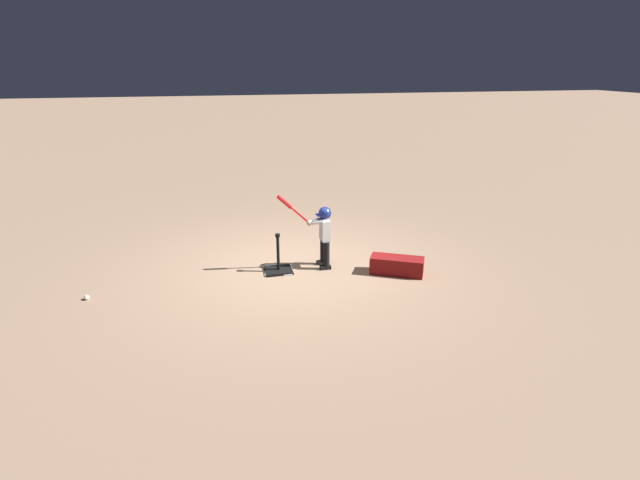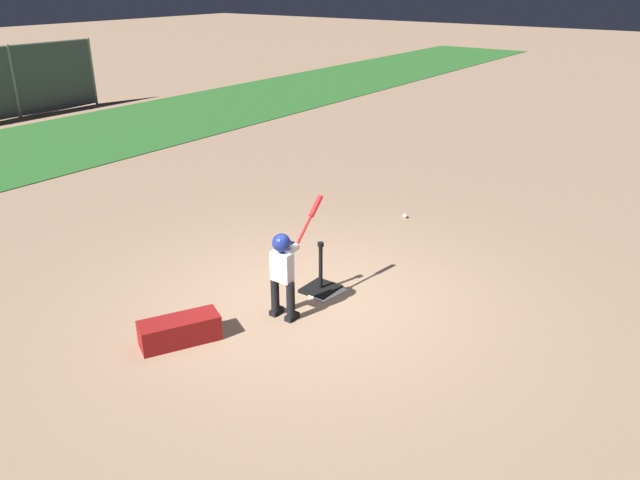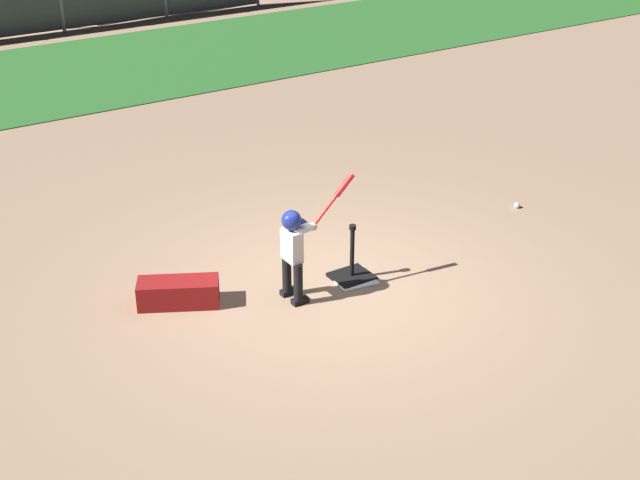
{
  "view_description": "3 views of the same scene",
  "coord_description": "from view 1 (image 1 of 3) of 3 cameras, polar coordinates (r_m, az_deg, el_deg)",
  "views": [
    {
      "loc": [
        1.33,
        7.5,
        3.22
      ],
      "look_at": [
        -0.39,
        0.28,
        0.56
      ],
      "focal_mm": 28.0,
      "sensor_mm": 36.0,
      "label": 1
    },
    {
      "loc": [
        -5.32,
        -3.95,
        3.61
      ],
      "look_at": [
        -0.1,
        -0.16,
        0.87
      ],
      "focal_mm": 35.0,
      "sensor_mm": 36.0,
      "label": 2
    },
    {
      "loc": [
        -4.66,
        -6.93,
        4.82
      ],
      "look_at": [
        -0.16,
        0.08,
        0.59
      ],
      "focal_mm": 50.0,
      "sensor_mm": 36.0,
      "label": 3
    }
  ],
  "objects": [
    {
      "name": "batter_child",
      "position": [
        8.08,
        0.3,
        1.25
      ],
      "size": [
        0.88,
        0.32,
        1.28
      ],
      "color": "black",
      "rests_on": "ground_plane"
    },
    {
      "name": "batting_tee",
      "position": [
        8.12,
        -4.76,
        -3.04
      ],
      "size": [
        0.43,
        0.39,
        0.65
      ],
      "color": "black",
      "rests_on": "ground_plane"
    },
    {
      "name": "ground_plane",
      "position": [
        8.27,
        -3.04,
        -3.21
      ],
      "size": [
        90.0,
        90.0,
        0.0
      ],
      "primitive_type": "plane",
      "color": "#93755B"
    },
    {
      "name": "home_plate",
      "position": [
        8.18,
        -4.76,
        -3.45
      ],
      "size": [
        0.5,
        0.5,
        0.02
      ],
      "primitive_type": "cube",
      "rotation": [
        0.0,
        0.0,
        -0.15
      ],
      "color": "white",
      "rests_on": "ground_plane"
    },
    {
      "name": "equipment_bag",
      "position": [
        8.09,
        8.78,
        -2.9
      ],
      "size": [
        0.89,
        0.68,
        0.28
      ],
      "primitive_type": "cube",
      "rotation": [
        0.0,
        0.0,
        -0.49
      ],
      "color": "maroon",
      "rests_on": "ground_plane"
    },
    {
      "name": "baseball",
      "position": [
        7.93,
        -25.12,
        -5.95
      ],
      "size": [
        0.07,
        0.07,
        0.07
      ],
      "primitive_type": "sphere",
      "color": "white",
      "rests_on": "ground_plane"
    }
  ]
}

